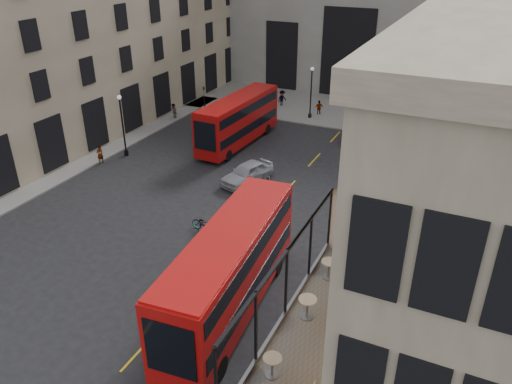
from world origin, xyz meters
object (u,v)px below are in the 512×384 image
at_px(bus_far, 238,118).
at_px(cafe_chair_c, 358,309).
at_px(traffic_light_far, 204,100).
at_px(cafe_chair_d, 375,278).
at_px(pedestrian_e, 100,154).
at_px(bicycle, 205,224).
at_px(pedestrian_a, 174,112).
at_px(cafe_table_near, 272,364).
at_px(traffic_light_near, 268,197).
at_px(cafe_chair_b, 345,338).
at_px(bus_near, 230,268).
at_px(pedestrian_b, 282,99).
at_px(pedestrian_d, 418,116).
at_px(street_lamp_a, 123,129).
at_px(cafe_table_far, 329,267).
at_px(car_c, 238,119).
at_px(cyclist, 233,238).
at_px(pedestrian_c, 319,108).
at_px(car_b, 354,132).
at_px(street_lamp_b, 311,96).
at_px(car_a, 247,173).
at_px(cafe_table_mid, 307,305).

relative_size(bus_far, cafe_chair_c, 13.48).
bearing_deg(traffic_light_far, bus_far, -31.97).
bearing_deg(cafe_chair_d, pedestrian_e, 153.61).
height_order(bicycle, pedestrian_a, pedestrian_a).
height_order(bus_far, cafe_table_near, cafe_table_near).
bearing_deg(traffic_light_near, cafe_chair_b, -56.12).
xyz_separation_m(bus_near, pedestrian_b, (-10.66, 32.38, -1.73)).
xyz_separation_m(cafe_table_near, cafe_chair_d, (1.82, 5.94, -0.20)).
height_order(pedestrian_d, cafe_chair_b, cafe_chair_b).
distance_m(street_lamp_a, cafe_table_far, 27.45).
relative_size(car_c, cyclist, 2.38).
bearing_deg(street_lamp_a, pedestrian_a, 98.86).
height_order(bus_near, cafe_chair_c, cafe_chair_c).
distance_m(pedestrian_c, cafe_table_near, 40.02).
bearing_deg(cafe_chair_b, pedestrian_d, 94.57).
bearing_deg(car_b, cyclist, -99.96).
height_order(bus_near, cafe_chair_b, cafe_chair_b).
height_order(car_b, pedestrian_e, pedestrian_e).
distance_m(street_lamp_b, cafe_table_near, 38.65).
bearing_deg(cafe_chair_c, pedestrian_a, 134.26).
bearing_deg(pedestrian_a, pedestrian_b, 70.67).
relative_size(street_lamp_a, cafe_chair_b, 6.22).
height_order(bus_near, pedestrian_b, bus_near).
bearing_deg(cyclist, car_a, 21.75).
relative_size(bus_far, bicycle, 5.57).
xyz_separation_m(car_a, pedestrian_a, (-13.26, 9.99, 0.04)).
xyz_separation_m(pedestrian_d, cafe_table_mid, (1.38, -36.91, 4.35)).
bearing_deg(pedestrian_b, street_lamp_b, -99.55).
xyz_separation_m(cyclist, pedestrian_e, (-16.01, 6.88, -0.12)).
height_order(cafe_table_mid, cafe_table_far, cafe_table_mid).
relative_size(cafe_table_near, cafe_chair_c, 0.93).
height_order(street_lamp_a, pedestrian_b, street_lamp_a).
distance_m(pedestrian_c, cafe_table_far, 34.76).
relative_size(cafe_table_near, cafe_table_mid, 0.90).
relative_size(car_c, cafe_table_far, 5.52).
height_order(street_lamp_b, cafe_chair_b, cafe_chair_b).
relative_size(street_lamp_b, pedestrian_e, 3.28).
height_order(bicycle, pedestrian_c, pedestrian_c).
height_order(traffic_light_far, street_lamp_b, street_lamp_b).
bearing_deg(bus_near, car_a, 112.97).
xyz_separation_m(cafe_table_mid, cafe_chair_b, (1.62, -0.71, -0.29)).
height_order(bus_near, car_b, bus_near).
bearing_deg(cafe_table_near, bus_near, 126.96).
relative_size(bicycle, cafe_chair_d, 2.04).
height_order(street_lamp_b, car_b, street_lamp_b).
height_order(car_b, cafe_table_near, cafe_table_near).
relative_size(traffic_light_far, bicycle, 1.93).
distance_m(pedestrian_b, cafe_chair_d, 37.92).
bearing_deg(pedestrian_a, pedestrian_d, 46.66).
bearing_deg(street_lamp_a, pedestrian_b, 69.73).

